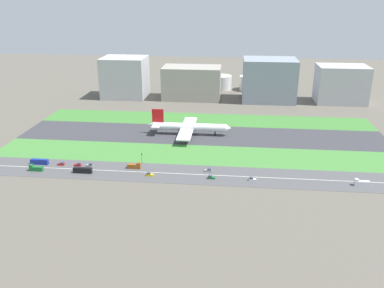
# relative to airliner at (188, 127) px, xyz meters

# --- Properties ---
(ground_plane) EXTENTS (800.00, 800.00, 0.00)m
(ground_plane) POSITION_rel_airliner_xyz_m (10.83, -0.00, -6.23)
(ground_plane) COLOR #5B564C
(runway) EXTENTS (280.00, 46.00, 0.10)m
(runway) POSITION_rel_airliner_xyz_m (10.83, -0.00, -6.18)
(runway) COLOR #38383D
(runway) RESTS_ON ground_plane
(grass_median_north) EXTENTS (280.00, 36.00, 0.10)m
(grass_median_north) POSITION_rel_airliner_xyz_m (10.83, 41.00, -6.18)
(grass_median_north) COLOR #3D7A33
(grass_median_north) RESTS_ON ground_plane
(grass_median_south) EXTENTS (280.00, 36.00, 0.10)m
(grass_median_south) POSITION_rel_airliner_xyz_m (10.83, -41.00, -6.18)
(grass_median_south) COLOR #427F38
(grass_median_south) RESTS_ON ground_plane
(highway) EXTENTS (280.00, 28.00, 0.10)m
(highway) POSITION_rel_airliner_xyz_m (10.83, -73.00, -6.18)
(highway) COLOR #4C4C4F
(highway) RESTS_ON ground_plane
(highway_centerline) EXTENTS (266.00, 0.50, 0.01)m
(highway_centerline) POSITION_rel_airliner_xyz_m (10.83, -73.00, -6.13)
(highway_centerline) COLOR silver
(highway_centerline) RESTS_ON highway
(airliner) EXTENTS (65.00, 56.00, 19.70)m
(airliner) POSITION_rel_airliner_xyz_m (0.00, 0.00, 0.00)
(airliner) COLOR white
(airliner) RESTS_ON runway
(car_5) EXTENTS (4.40, 1.80, 2.00)m
(car_5) POSITION_rel_airliner_xyz_m (-14.30, -78.00, -5.31)
(car_5) COLOR yellow
(car_5) RESTS_ON highway
(truck_2) EXTENTS (8.40, 2.50, 4.00)m
(truck_2) POSITION_rel_airliner_xyz_m (-86.02, -78.00, -4.56)
(truck_2) COLOR #19662D
(truck_2) RESTS_ON highway
(bus_1) EXTENTS (11.60, 2.50, 3.50)m
(bus_1) POSITION_rel_airliner_xyz_m (-88.48, -68.00, -4.41)
(bus_1) COLOR navy
(bus_1) RESTS_ON highway
(bus_0) EXTENTS (11.60, 2.50, 3.50)m
(bus_0) POSITION_rel_airliner_xyz_m (-56.03, -78.00, -4.41)
(bus_0) COLOR black
(bus_0) RESTS_ON highway
(car_2) EXTENTS (4.40, 1.80, 2.00)m
(car_2) POSITION_rel_airliner_xyz_m (-54.90, -68.00, -5.31)
(car_2) COLOR #99999E
(car_2) RESTS_ON highway
(car_4) EXTENTS (4.40, 1.80, 2.00)m
(car_4) POSITION_rel_airliner_xyz_m (23.00, -78.00, -5.31)
(car_4) COLOR #19662D
(car_4) RESTS_ON highway
(car_3) EXTENTS (4.40, 1.80, 2.00)m
(car_3) POSITION_rel_airliner_xyz_m (-62.80, -68.00, -5.31)
(car_3) COLOR #B2191E
(car_3) RESTS_ON highway
(car_1) EXTENTS (4.40, 1.80, 2.00)m
(car_1) POSITION_rel_airliner_xyz_m (-73.91, -68.00, -5.31)
(car_1) COLOR #B2191E
(car_1) RESTS_ON highway
(car_0) EXTENTS (4.40, 1.80, 2.00)m
(car_0) POSITION_rel_airliner_xyz_m (47.18, -78.00, -5.31)
(car_0) COLOR silver
(car_0) RESTS_ON highway
(truck_1) EXTENTS (8.40, 2.50, 4.00)m
(truck_1) POSITION_rel_airliner_xyz_m (-26.02, -68.00, -4.56)
(truck_1) COLOR brown
(truck_1) RESTS_ON highway
(car_6) EXTENTS (4.40, 1.80, 2.00)m
(car_6) POSITION_rel_airliner_xyz_m (20.71, -68.00, -5.31)
(car_6) COLOR #99999E
(car_6) RESTS_ON highway
(truck_0) EXTENTS (8.40, 2.50, 4.00)m
(truck_0) POSITION_rel_airliner_xyz_m (109.41, -78.00, -4.56)
(truck_0) COLOR silver
(truck_0) RESTS_ON highway
(traffic_light) EXTENTS (0.36, 0.50, 7.20)m
(traffic_light) POSITION_rel_airliner_xyz_m (-22.96, -60.01, -1.94)
(traffic_light) COLOR #4C4C51
(traffic_light) RESTS_ON highway
(terminal_building) EXTENTS (44.58, 37.74, 41.40)m
(terminal_building) POSITION_rel_airliner_xyz_m (-79.17, 114.00, 14.47)
(terminal_building) COLOR #B2B2B7
(terminal_building) RESTS_ON ground_plane
(hangar_building) EXTENTS (58.95, 33.73, 33.00)m
(hangar_building) POSITION_rel_airliner_xyz_m (-8.94, 114.00, 10.27)
(hangar_building) COLOR #9E998E
(hangar_building) RESTS_ON ground_plane
(office_tower) EXTENTS (52.42, 39.61, 42.11)m
(office_tower) POSITION_rel_airliner_xyz_m (69.26, 114.00, 14.82)
(office_tower) COLOR gray
(office_tower) RESTS_ON ground_plane
(cargo_warehouse) EXTENTS (48.03, 33.49, 36.67)m
(cargo_warehouse) POSITION_rel_airliner_xyz_m (140.06, 114.00, 12.10)
(cargo_warehouse) COLOR #B2B2B7
(cargo_warehouse) RESTS_ON ground_plane
(fuel_tank_west) EXTENTS (19.91, 19.91, 12.00)m
(fuel_tank_west) POSITION_rel_airliner_xyz_m (-7.07, 159.00, -0.23)
(fuel_tank_west) COLOR silver
(fuel_tank_west) RESTS_ON ground_plane
(fuel_tank_centre) EXTENTS (22.90, 22.90, 15.79)m
(fuel_tank_centre) POSITION_rel_airliner_xyz_m (19.89, 159.00, 1.66)
(fuel_tank_centre) COLOR silver
(fuel_tank_centre) RESTS_ON ground_plane
(fuel_tank_east) EXTENTS (24.67, 24.67, 15.77)m
(fuel_tank_east) POSITION_rel_airliner_xyz_m (52.83, 159.00, 1.65)
(fuel_tank_east) COLOR silver
(fuel_tank_east) RESTS_ON ground_plane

